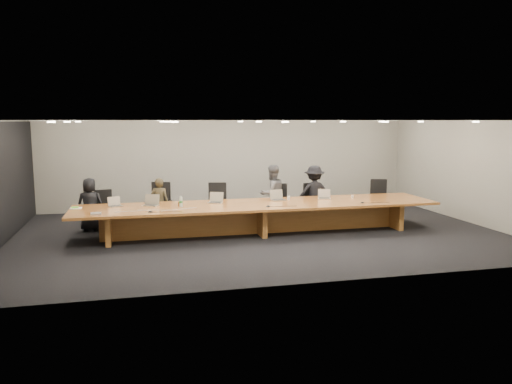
% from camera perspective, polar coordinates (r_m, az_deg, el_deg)
% --- Properties ---
extents(ground, '(12.00, 12.00, 0.00)m').
position_cam_1_polar(ground, '(12.55, 0.32, -4.71)').
color(ground, black).
rests_on(ground, ground).
extents(back_wall, '(12.00, 0.02, 2.80)m').
position_cam_1_polar(back_wall, '(16.21, -3.07, 3.20)').
color(back_wall, '#B5B2A5').
rests_on(back_wall, ground).
extents(conference_table, '(9.00, 1.80, 0.75)m').
position_cam_1_polar(conference_table, '(12.44, 0.32, -2.38)').
color(conference_table, brown).
rests_on(conference_table, ground).
extents(chair_far_left, '(0.61, 0.61, 1.04)m').
position_cam_1_polar(chair_far_left, '(13.44, -16.92, -1.95)').
color(chair_far_left, black).
rests_on(chair_far_left, ground).
extents(chair_left, '(0.76, 0.76, 1.20)m').
position_cam_1_polar(chair_left, '(13.41, -11.01, -1.41)').
color(chair_left, black).
rests_on(chair_left, ground).
extents(chair_mid_left, '(0.71, 0.71, 1.16)m').
position_cam_1_polar(chair_mid_left, '(13.40, -4.49, -1.38)').
color(chair_mid_left, black).
rests_on(chair_mid_left, ground).
extents(chair_mid_right, '(0.70, 0.70, 1.09)m').
position_cam_1_polar(chair_mid_right, '(13.77, 2.59, -1.27)').
color(chair_mid_right, black).
rests_on(chair_mid_right, ground).
extents(chair_right, '(0.67, 0.67, 1.07)m').
position_cam_1_polar(chair_right, '(14.18, 6.68, -1.08)').
color(chair_right, black).
rests_on(chair_right, ground).
extents(chair_far_right, '(0.70, 0.70, 1.12)m').
position_cam_1_polar(chair_far_right, '(14.89, 13.97, -0.71)').
color(chair_far_right, black).
rests_on(chair_far_right, ground).
extents(person_a, '(0.71, 0.50, 1.36)m').
position_cam_1_polar(person_a, '(13.37, -18.43, -1.36)').
color(person_a, black).
rests_on(person_a, ground).
extents(person_b, '(0.56, 0.45, 1.33)m').
position_cam_1_polar(person_b, '(13.27, -10.95, -1.23)').
color(person_b, '#39321F').
rests_on(person_b, ground).
extents(person_c, '(0.93, 0.83, 1.60)m').
position_cam_1_polar(person_c, '(13.73, 1.85, -0.21)').
color(person_c, '#4C4C4E').
rests_on(person_c, ground).
extents(person_d, '(1.07, 0.70, 1.55)m').
position_cam_1_polar(person_d, '(14.13, 6.67, -0.12)').
color(person_d, black).
rests_on(person_d, ground).
extents(laptop_a, '(0.36, 0.31, 0.24)m').
position_cam_1_polar(laptop_a, '(12.44, -15.77, -1.06)').
color(laptop_a, tan).
rests_on(laptop_a, conference_table).
extents(laptop_b, '(0.43, 0.38, 0.28)m').
position_cam_1_polar(laptop_b, '(12.31, -12.00, -0.92)').
color(laptop_b, '#C6B797').
rests_on(laptop_b, conference_table).
extents(laptop_c, '(0.42, 0.37, 0.27)m').
position_cam_1_polar(laptop_c, '(12.52, -4.68, -0.64)').
color(laptop_c, '#BCAC90').
rests_on(laptop_c, conference_table).
extents(laptop_d, '(0.40, 0.32, 0.28)m').
position_cam_1_polar(laptop_d, '(12.89, 2.58, -0.35)').
color(laptop_d, tan).
rests_on(laptop_d, conference_table).
extents(laptop_e, '(0.38, 0.33, 0.26)m').
position_cam_1_polar(laptop_e, '(13.28, 7.82, -0.22)').
color(laptop_e, '#C6B297').
rests_on(laptop_e, conference_table).
extents(water_bottle, '(0.08, 0.08, 0.24)m').
position_cam_1_polar(water_bottle, '(12.05, -8.58, -1.11)').
color(water_bottle, silver).
rests_on(water_bottle, conference_table).
extents(amber_mug, '(0.11, 0.11, 0.11)m').
position_cam_1_polar(amber_mug, '(12.12, -8.69, -1.39)').
color(amber_mug, brown).
rests_on(amber_mug, conference_table).
extents(paper_cup_near, '(0.11, 0.11, 0.10)m').
position_cam_1_polar(paper_cup_near, '(13.01, 3.75, -0.68)').
color(paper_cup_near, silver).
rests_on(paper_cup_near, conference_table).
extents(paper_cup_far, '(0.09, 0.09, 0.08)m').
position_cam_1_polar(paper_cup_far, '(13.54, 10.97, -0.51)').
color(paper_cup_far, white).
rests_on(paper_cup_far, conference_table).
extents(notepad, '(0.26, 0.21, 0.02)m').
position_cam_1_polar(notepad, '(12.45, -19.89, -1.75)').
color(notepad, white).
rests_on(notepad, conference_table).
extents(lime_gadget, '(0.17, 0.11, 0.03)m').
position_cam_1_polar(lime_gadget, '(12.45, -19.98, -1.66)').
color(lime_gadget, '#6ED137').
rests_on(lime_gadget, notepad).
extents(av_box, '(0.23, 0.18, 0.03)m').
position_cam_1_polar(av_box, '(11.53, -17.82, -2.37)').
color(av_box, silver).
rests_on(av_box, conference_table).
extents(mic_left, '(0.16, 0.16, 0.03)m').
position_cam_1_polar(mic_left, '(11.49, -11.99, -2.19)').
color(mic_left, black).
rests_on(mic_left, conference_table).
extents(mic_center, '(0.16, 0.16, 0.03)m').
position_cam_1_polar(mic_center, '(11.95, 1.40, -1.62)').
color(mic_center, black).
rests_on(mic_center, conference_table).
extents(mic_right, '(0.12, 0.12, 0.03)m').
position_cam_1_polar(mic_right, '(12.77, 12.08, -1.18)').
color(mic_right, black).
rests_on(mic_right, conference_table).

